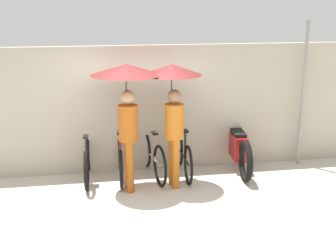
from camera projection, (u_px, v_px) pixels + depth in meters
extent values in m
plane|color=beige|center=(146.00, 207.00, 7.27)|extent=(30.00, 30.00, 0.00)
cube|color=#B2A893|center=(133.00, 109.00, 8.58)|extent=(10.80, 0.12, 2.33)
torus|color=black|center=(88.00, 152.00, 8.75)|extent=(0.09, 0.69, 0.69)
torus|color=black|center=(86.00, 171.00, 7.82)|extent=(0.09, 0.69, 0.69)
cylinder|color=black|center=(87.00, 161.00, 8.28)|extent=(0.08, 0.98, 0.04)
cylinder|color=black|center=(86.00, 151.00, 8.06)|extent=(0.04, 0.04, 0.49)
cube|color=black|center=(86.00, 136.00, 7.99)|extent=(0.10, 0.20, 0.03)
cylinder|color=black|center=(87.00, 134.00, 8.66)|extent=(0.04, 0.04, 0.72)
cylinder|color=black|center=(87.00, 115.00, 8.56)|extent=(0.44, 0.05, 0.03)
torus|color=black|center=(119.00, 151.00, 8.86)|extent=(0.08, 0.67, 0.67)
torus|color=black|center=(121.00, 169.00, 7.92)|extent=(0.08, 0.67, 0.67)
cylinder|color=maroon|center=(120.00, 160.00, 8.39)|extent=(0.08, 0.98, 0.04)
cylinder|color=maroon|center=(120.00, 148.00, 8.15)|extent=(0.04, 0.04, 0.54)
cube|color=black|center=(120.00, 133.00, 8.08)|extent=(0.10, 0.20, 0.03)
cylinder|color=maroon|center=(119.00, 133.00, 8.77)|extent=(0.04, 0.04, 0.71)
cylinder|color=maroon|center=(118.00, 115.00, 8.67)|extent=(0.44, 0.05, 0.03)
torus|color=black|center=(145.00, 149.00, 8.92)|extent=(0.14, 0.72, 0.72)
torus|color=black|center=(160.00, 166.00, 8.00)|extent=(0.14, 0.72, 0.72)
cylinder|color=#A59E93|center=(152.00, 157.00, 8.46)|extent=(0.17, 0.99, 0.04)
cylinder|color=#A59E93|center=(155.00, 147.00, 8.24)|extent=(0.04, 0.04, 0.48)
cube|color=black|center=(155.00, 133.00, 8.17)|extent=(0.12, 0.21, 0.03)
cylinder|color=#A59E93|center=(145.00, 133.00, 8.84)|extent=(0.04, 0.04, 0.61)
cylinder|color=#A59E93|center=(145.00, 118.00, 8.76)|extent=(0.44, 0.09, 0.03)
torus|color=black|center=(179.00, 148.00, 9.03)|extent=(0.07, 0.70, 0.69)
torus|color=black|center=(188.00, 165.00, 8.08)|extent=(0.07, 0.70, 0.69)
cylinder|color=black|center=(183.00, 156.00, 8.55)|extent=(0.07, 0.99, 0.04)
cylinder|color=black|center=(185.00, 145.00, 8.32)|extent=(0.04, 0.04, 0.51)
cube|color=black|center=(185.00, 131.00, 8.25)|extent=(0.10, 0.20, 0.03)
cylinder|color=black|center=(179.00, 131.00, 8.94)|extent=(0.04, 0.04, 0.67)
cylinder|color=black|center=(179.00, 114.00, 8.85)|extent=(0.44, 0.04, 0.03)
cylinder|color=#B25619|center=(130.00, 167.00, 7.71)|extent=(0.13, 0.13, 0.87)
cylinder|color=#B25619|center=(128.00, 164.00, 7.88)|extent=(0.13, 0.13, 0.87)
cylinder|color=#B25619|center=(128.00, 123.00, 7.60)|extent=(0.32, 0.32, 0.59)
sphere|color=tan|center=(128.00, 97.00, 7.49)|extent=(0.23, 0.23, 0.23)
cylinder|color=#332D28|center=(126.00, 97.00, 7.63)|extent=(0.02, 0.02, 0.73)
cone|color=#591919|center=(126.00, 70.00, 7.51)|extent=(1.15, 1.15, 0.18)
cylinder|color=#C66B1E|center=(176.00, 164.00, 7.88)|extent=(0.13, 0.13, 0.86)
cylinder|color=#C66B1E|center=(172.00, 161.00, 8.05)|extent=(0.13, 0.13, 0.86)
cylinder|color=#C66B1E|center=(174.00, 121.00, 7.78)|extent=(0.32, 0.32, 0.59)
sphere|color=#997051|center=(174.00, 96.00, 7.67)|extent=(0.22, 0.22, 0.22)
cylinder|color=#332D28|center=(171.00, 97.00, 7.80)|extent=(0.02, 0.02, 0.72)
cone|color=#591919|center=(172.00, 70.00, 7.69)|extent=(1.01, 1.01, 0.18)
torus|color=black|center=(231.00, 140.00, 9.46)|extent=(0.18, 0.75, 0.75)
torus|color=black|center=(246.00, 161.00, 8.21)|extent=(0.18, 0.75, 0.75)
cube|color=maroon|center=(238.00, 145.00, 8.81)|extent=(0.31, 0.73, 0.44)
cube|color=black|center=(238.00, 133.00, 8.75)|extent=(0.27, 0.52, 0.06)
cylinder|color=#B2B2B7|center=(232.00, 113.00, 9.31)|extent=(0.58, 0.09, 0.03)
cylinder|color=gray|center=(303.00, 94.00, 8.83)|extent=(0.07, 0.07, 2.77)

